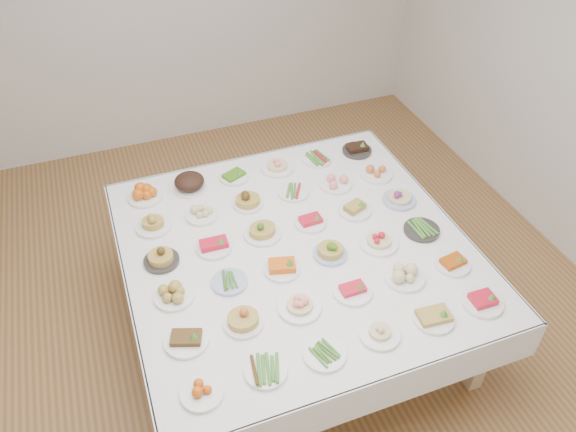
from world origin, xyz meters
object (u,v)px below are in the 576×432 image
object	(u,v)px
dish_0	(202,391)
dish_35	(357,148)
display_table	(296,253)
dish_18	(160,255)

from	to	relation	value
dish_0	dish_35	bearing A→B (deg)	45.07
display_table	dish_18	bearing A→B (deg)	169.38
dish_0	dish_35	world-z (taller)	dish_35
display_table	dish_35	distance (m)	1.17
display_table	dish_0	bearing A→B (deg)	-134.74
display_table	dish_0	size ratio (longest dim) A/B	10.10
dish_0	dish_18	xyz separation A→B (m)	(-0.01, 0.98, 0.03)
dish_0	dish_18	distance (m)	0.98
dish_35	display_table	bearing A→B (deg)	-135.12
dish_18	dish_35	bearing A→B (deg)	21.92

